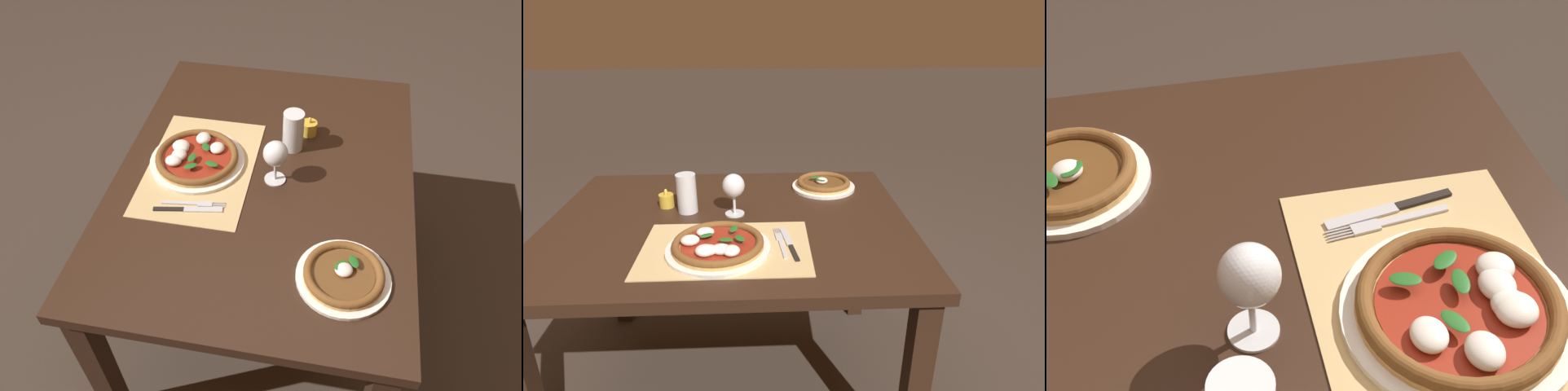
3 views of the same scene
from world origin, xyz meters
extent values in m
cube|color=black|center=(0.00, 0.00, 0.72)|extent=(1.27, 0.97, 0.04)
cube|color=black|center=(0.58, -0.43, 0.35)|extent=(0.07, 0.07, 0.70)
cube|color=tan|center=(0.01, -0.22, 0.74)|extent=(0.52, 0.35, 0.00)
cylinder|color=silver|center=(-0.01, -0.23, 0.75)|extent=(0.32, 0.32, 0.01)
cylinder|color=tan|center=(-0.01, -0.23, 0.76)|extent=(0.28, 0.28, 0.01)
torus|color=brown|center=(-0.01, -0.23, 0.77)|extent=(0.28, 0.28, 0.02)
cylinder|color=maroon|center=(-0.01, -0.23, 0.77)|extent=(0.23, 0.23, 0.00)
ellipsoid|color=silver|center=(-0.03, -0.29, 0.78)|extent=(0.05, 0.05, 0.03)
ellipsoid|color=silver|center=(0.00, -0.29, 0.78)|extent=(0.06, 0.05, 0.03)
ellipsoid|color=silver|center=(-0.05, -0.30, 0.78)|extent=(0.06, 0.06, 0.03)
ellipsoid|color=silver|center=(-0.10, -0.23, 0.78)|extent=(0.06, 0.05, 0.03)
ellipsoid|color=silver|center=(-0.06, -0.17, 0.78)|extent=(0.06, 0.05, 0.03)
ellipsoid|color=silver|center=(0.03, -0.30, 0.78)|extent=(0.05, 0.05, 0.03)
ellipsoid|color=#1E5B1E|center=(0.05, -0.24, 0.79)|extent=(0.04, 0.05, 0.00)
ellipsoid|color=#1E5B1E|center=(0.03, -0.17, 0.79)|extent=(0.03, 0.05, 0.00)
ellipsoid|color=#1E5B1E|center=(-0.05, -0.21, 0.79)|extent=(0.05, 0.04, 0.00)
ellipsoid|color=#1E5B1E|center=(0.01, -0.24, 0.79)|extent=(0.05, 0.03, 0.00)
cylinder|color=silver|center=(0.38, 0.29, 0.75)|extent=(0.26, 0.26, 0.01)
cylinder|color=tan|center=(0.38, 0.29, 0.76)|extent=(0.22, 0.22, 0.01)
torus|color=brown|center=(0.38, 0.29, 0.77)|extent=(0.22, 0.22, 0.02)
cylinder|color=brown|center=(0.38, 0.29, 0.76)|extent=(0.17, 0.17, 0.00)
ellipsoid|color=silver|center=(0.37, 0.28, 0.77)|extent=(0.05, 0.05, 0.02)
ellipsoid|color=#1E5B1E|center=(0.34, 0.31, 0.78)|extent=(0.05, 0.04, 0.00)
ellipsoid|color=#1E5B1E|center=(0.36, 0.27, 0.78)|extent=(0.05, 0.05, 0.00)
cylinder|color=silver|center=(0.02, 0.04, 0.74)|extent=(0.07, 0.07, 0.00)
cylinder|color=silver|center=(0.02, 0.04, 0.78)|extent=(0.01, 0.01, 0.06)
ellipsoid|color=silver|center=(0.02, 0.04, 0.85)|extent=(0.08, 0.08, 0.08)
ellipsoid|color=#C17019|center=(0.02, 0.04, 0.84)|extent=(0.07, 0.07, 0.05)
cube|color=#B7B7BC|center=(0.18, -0.24, 0.75)|extent=(0.03, 0.12, 0.00)
cube|color=#B7B7BC|center=(0.17, -0.16, 0.75)|extent=(0.03, 0.05, 0.00)
cylinder|color=#B7B7BC|center=(0.18, -0.11, 0.75)|extent=(0.01, 0.04, 0.00)
cylinder|color=#B7B7BC|center=(0.17, -0.11, 0.75)|extent=(0.01, 0.04, 0.00)
cylinder|color=#B7B7BC|center=(0.17, -0.12, 0.75)|extent=(0.01, 0.04, 0.00)
cylinder|color=#B7B7BC|center=(0.16, -0.12, 0.75)|extent=(0.01, 0.04, 0.00)
cube|color=black|center=(0.22, -0.26, 0.75)|extent=(0.03, 0.10, 0.01)
cube|color=#B7B7BC|center=(0.20, -0.16, 0.75)|extent=(0.04, 0.12, 0.00)
camera|label=1|loc=(1.22, 0.21, 1.90)|focal=35.00mm
camera|label=2|loc=(0.13, -1.41, 1.41)|focal=30.00mm
camera|label=3|loc=(-0.57, 0.09, 1.52)|focal=50.00mm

